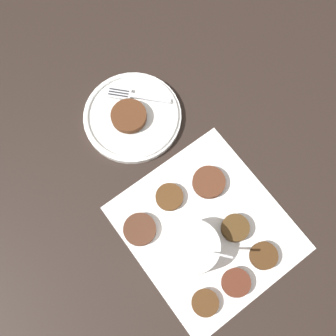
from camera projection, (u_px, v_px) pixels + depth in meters
ground_plane at (217, 236)px, 0.87m from camera, size 4.00×4.00×0.00m
napkin at (207, 228)px, 0.87m from camera, size 0.38×0.35×0.00m
sauce_bowl at (192, 248)px, 0.83m from camera, size 0.14×0.11×0.12m
fritter_0 at (169, 197)px, 0.88m from camera, size 0.06×0.06×0.01m
fritter_1 at (209, 182)px, 0.89m from camera, size 0.08×0.08×0.02m
fritter_2 at (235, 228)px, 0.86m from camera, size 0.06×0.06×0.02m
fritter_3 at (140, 229)px, 0.86m from camera, size 0.07×0.07×0.01m
fritter_4 at (236, 283)px, 0.82m from camera, size 0.06×0.06×0.02m
fritter_5 at (264, 256)px, 0.84m from camera, size 0.06×0.06×0.02m
fritter_6 at (205, 303)px, 0.81m from camera, size 0.06×0.06×0.01m
serving_plate at (132, 116)px, 0.94m from camera, size 0.24×0.24×0.02m
fritter_on_plate at (129, 116)px, 0.92m from camera, size 0.08×0.08×0.02m
fork at (131, 95)px, 0.95m from camera, size 0.13×0.12×0.00m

